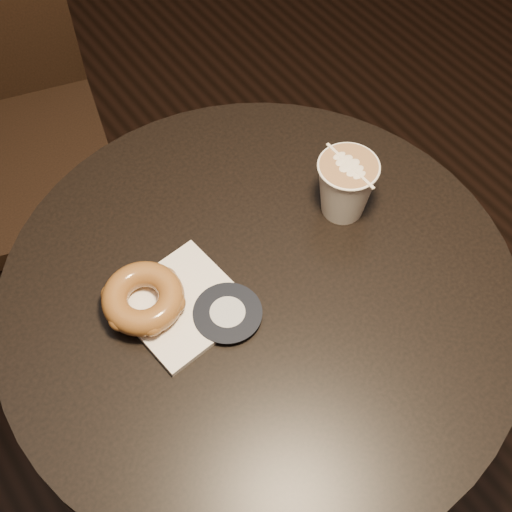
% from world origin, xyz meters
% --- Properties ---
extents(cafe_table, '(0.70, 0.70, 0.75)m').
position_xyz_m(cafe_table, '(0.00, 0.00, 0.55)').
color(cafe_table, black).
rests_on(cafe_table, ground).
extents(pastry_bag, '(0.15, 0.15, 0.01)m').
position_xyz_m(pastry_bag, '(-0.10, 0.04, 0.75)').
color(pastry_bag, white).
rests_on(pastry_bag, cafe_table).
extents(doughnut, '(0.11, 0.11, 0.03)m').
position_xyz_m(doughnut, '(-0.14, 0.07, 0.78)').
color(doughnut, brown).
rests_on(doughnut, pastry_bag).
extents(latte_cup, '(0.08, 0.08, 0.09)m').
position_xyz_m(latte_cup, '(0.18, 0.04, 0.80)').
color(latte_cup, white).
rests_on(latte_cup, cafe_table).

